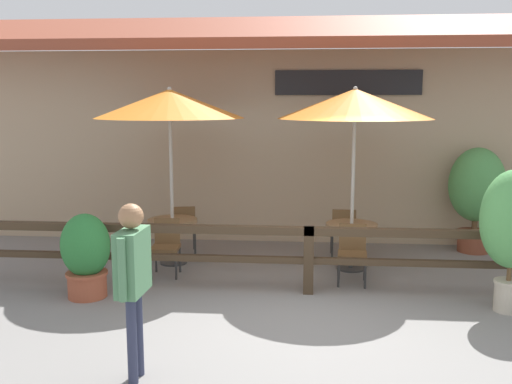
% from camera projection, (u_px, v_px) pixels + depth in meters
% --- Properties ---
extents(ground_plane, '(60.00, 60.00, 0.00)m').
position_uv_depth(ground_plane, '(309.00, 322.00, 6.98)').
color(ground_plane, slate).
extents(building_facade, '(14.28, 1.49, 4.23)m').
position_uv_depth(building_facade, '(309.00, 128.00, 10.67)').
color(building_facade, tan).
rests_on(building_facade, ground).
extents(patio_railing, '(10.40, 0.14, 0.95)m').
position_uv_depth(patio_railing, '(309.00, 245.00, 7.90)').
color(patio_railing, '#3D2D1E').
rests_on(patio_railing, ground).
extents(patio_umbrella_near, '(2.39, 2.39, 2.89)m').
position_uv_depth(patio_umbrella_near, '(170.00, 104.00, 9.07)').
color(patio_umbrella_near, '#B7B2A8').
rests_on(patio_umbrella_near, ground).
extents(dining_table_near, '(0.82, 0.82, 0.75)m').
position_uv_depth(dining_table_near, '(173.00, 228.00, 9.39)').
color(dining_table_near, olive).
rests_on(dining_table_near, ground).
extents(chair_near_streetside, '(0.44, 0.44, 0.87)m').
position_uv_depth(chair_near_streetside, '(166.00, 244.00, 8.80)').
color(chair_near_streetside, brown).
rests_on(chair_near_streetside, ground).
extents(chair_near_wallside, '(0.51, 0.51, 0.87)m').
position_uv_depth(chair_near_wallside, '(184.00, 226.00, 10.02)').
color(chair_near_wallside, brown).
rests_on(chair_near_wallside, ground).
extents(patio_umbrella_middle, '(2.39, 2.39, 2.89)m').
position_uv_depth(patio_umbrella_middle, '(355.00, 104.00, 8.74)').
color(patio_umbrella_middle, '#B7B2A8').
rests_on(patio_umbrella_middle, ground).
extents(dining_table_middle, '(0.82, 0.82, 0.75)m').
position_uv_depth(dining_table_middle, '(351.00, 233.00, 9.06)').
color(dining_table_middle, olive).
rests_on(dining_table_middle, ground).
extents(chair_middle_streetside, '(0.45, 0.45, 0.87)m').
position_uv_depth(chair_middle_streetside, '(352.00, 251.00, 8.41)').
color(chair_middle_streetside, brown).
rests_on(chair_middle_streetside, ground).
extents(chair_middle_wallside, '(0.42, 0.42, 0.87)m').
position_uv_depth(chair_middle_wallside, '(343.00, 230.00, 9.75)').
color(chair_middle_wallside, brown).
rests_on(chair_middle_wallside, ground).
extents(potted_plant_corner_fern, '(0.67, 0.61, 1.17)m').
position_uv_depth(potted_plant_corner_fern, '(86.00, 254.00, 7.77)').
color(potted_plant_corner_fern, '#9E4C33').
rests_on(potted_plant_corner_fern, ground).
extents(potted_plant_tall_tropical, '(0.97, 0.88, 1.87)m').
position_uv_depth(potted_plant_tall_tropical, '(477.00, 191.00, 10.05)').
color(potted_plant_tall_tropical, brown).
rests_on(potted_plant_tall_tropical, ground).
extents(pedestrian, '(0.24, 0.61, 1.74)m').
position_uv_depth(pedestrian, '(133.00, 268.00, 5.37)').
color(pedestrian, '#2D334C').
rests_on(pedestrian, ground).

